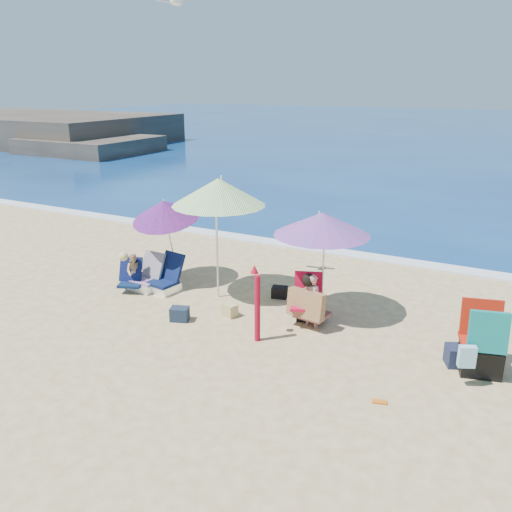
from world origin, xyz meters
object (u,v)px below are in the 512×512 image
at_px(umbrella_blue, 164,210).
at_px(person_left, 133,272).
at_px(furled_umbrella, 257,301).
at_px(chair_navy, 166,281).
at_px(camp_chair_right, 481,349).
at_px(umbrella_striped, 218,192).
at_px(person_center, 310,302).
at_px(seagull, 176,2).
at_px(umbrella_turquoise, 322,224).
at_px(camp_chair_left, 309,305).
at_px(chair_rainbow, 147,280).

relative_size(umbrella_blue, person_left, 2.26).
height_order(umbrella_blue, furled_umbrella, umbrella_blue).
relative_size(chair_navy, person_left, 0.89).
bearing_deg(camp_chair_right, chair_navy, 175.65).
bearing_deg(umbrella_striped, chair_navy, -163.51).
height_order(umbrella_striped, camp_chair_right, umbrella_striped).
height_order(umbrella_blue, person_center, umbrella_blue).
distance_m(person_center, seagull, 5.87).
height_order(umbrella_blue, person_left, umbrella_blue).
bearing_deg(chair_navy, person_center, -3.47).
xyz_separation_m(furled_umbrella, chair_navy, (-2.63, 1.04, -0.49)).
xyz_separation_m(umbrella_striped, camp_chair_right, (4.87, -0.78, -1.70)).
xyz_separation_m(chair_navy, person_center, (3.22, -0.19, 0.27)).
xyz_separation_m(umbrella_turquoise, chair_navy, (-3.18, -0.36, -1.51)).
xyz_separation_m(umbrella_striped, person_left, (-1.72, -0.58, -1.70)).
height_order(umbrella_turquoise, furled_umbrella, umbrella_turquoise).
relative_size(umbrella_striped, person_center, 2.45).
bearing_deg(chair_navy, camp_chair_left, 1.94).
bearing_deg(camp_chair_left, person_center, -67.08).
xyz_separation_m(umbrella_blue, person_center, (3.49, -0.63, -1.09)).
bearing_deg(seagull, chair_rainbow, -128.97).
relative_size(umbrella_striped, umbrella_blue, 1.25).
height_order(umbrella_turquoise, chair_navy, umbrella_turquoise).
relative_size(umbrella_blue, camp_chair_left, 2.12).
xyz_separation_m(camp_chair_right, seagull, (-5.83, 1.04, 5.02)).
distance_m(umbrella_striped, seagull, 3.47).
bearing_deg(umbrella_turquoise, camp_chair_right, -16.19).
relative_size(furled_umbrella, seagull, 1.90).
xyz_separation_m(umbrella_blue, person_left, (-0.35, -0.69, -1.18)).
height_order(furled_umbrella, person_left, furled_umbrella).
relative_size(chair_navy, person_center, 0.77).
bearing_deg(chair_navy, person_left, -157.84).
bearing_deg(chair_rainbow, furled_umbrella, -17.28).
bearing_deg(chair_rainbow, umbrella_striped, 15.66).
bearing_deg(person_center, camp_chair_right, -5.37).
bearing_deg(seagull, umbrella_turquoise, -4.19).
xyz_separation_m(umbrella_striped, furled_umbrella, (1.52, -1.37, -1.39)).
height_order(camp_chair_right, person_left, camp_chair_right).
height_order(umbrella_striped, camp_chair_left, umbrella_striped).
bearing_deg(umbrella_blue, chair_navy, -58.33).
relative_size(umbrella_turquoise, chair_navy, 2.75).
distance_m(furled_umbrella, camp_chair_left, 1.31).
distance_m(chair_rainbow, person_center, 3.63).
height_order(umbrella_striped, person_left, umbrella_striped).
bearing_deg(camp_chair_right, umbrella_turquoise, 163.81).
relative_size(camp_chair_left, seagull, 1.36).
distance_m(umbrella_blue, camp_chair_right, 6.42).
relative_size(umbrella_turquoise, chair_rainbow, 2.85).
bearing_deg(person_center, umbrella_striped, 166.11).
distance_m(furled_umbrella, person_left, 3.35).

